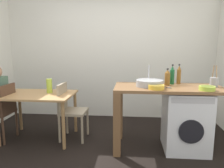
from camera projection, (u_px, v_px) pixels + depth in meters
The scene contains 17 objects.
ground_plane at pixel (98, 155), 2.96m from camera, with size 5.46×5.46×0.00m, color black.
wall_back at pixel (110, 53), 4.44m from camera, with size 4.60×0.10×2.70m, color silver.
dining_table at pixel (38, 100), 3.40m from camera, with size 1.10×0.76×0.74m.
chair_person_seat at pixel (3, 109), 3.37m from camera, with size 0.41×0.41×0.90m.
chair_opposite at pixel (69, 108), 3.43m from camera, with size 0.41×0.41×0.90m.
kitchen_counter at pixel (153, 97), 3.06m from camera, with size 1.50×0.68×0.92m.
washing_machine at pixel (185, 121), 3.07m from camera, with size 0.60×0.61×0.86m.
sink_basin at pixel (149, 83), 3.03m from camera, with size 0.38×0.38×0.09m, color #9EA0A5.
tap at pixel (149, 75), 3.19m from camera, with size 0.02×0.02×0.28m, color #B2B2B7.
bottle_tall_green at pixel (167, 78), 3.11m from camera, with size 0.08×0.08×0.25m.
bottle_squat_brown at pixel (172, 75), 3.18m from camera, with size 0.06×0.06×0.30m.
bottle_clear_small at pixel (179, 75), 3.21m from camera, with size 0.06×0.06×0.30m.
mixing_bowl at pixel (156, 87), 2.83m from camera, with size 0.21×0.21×0.06m.
utensil_crock at pixel (214, 82), 3.00m from camera, with size 0.11×0.11×0.30m.
colander at pixel (207, 88), 2.75m from camera, with size 0.20×0.20×0.06m.
vase at pixel (49, 86), 3.45m from camera, with size 0.09×0.09×0.22m, color #A8C63D.
scissors at pixel (166, 88), 2.92m from camera, with size 0.15×0.06×0.01m.
Camera 1 is at (0.44, -2.71, 1.48)m, focal length 34.52 mm.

